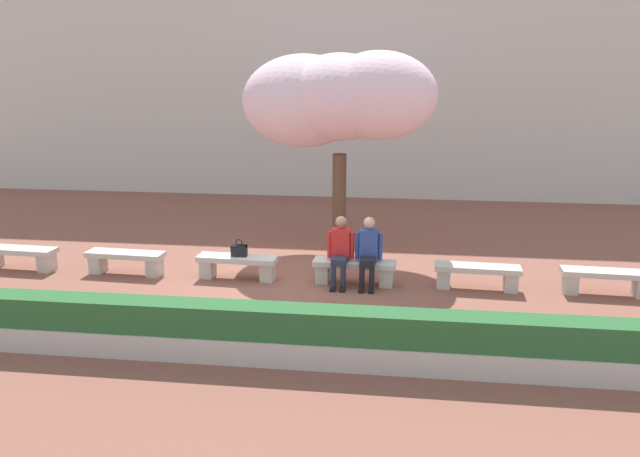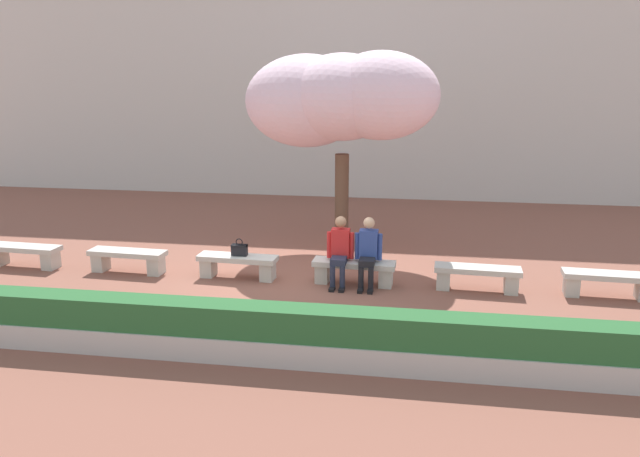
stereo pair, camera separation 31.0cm
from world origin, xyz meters
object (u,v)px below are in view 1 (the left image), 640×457
object	(u,v)px
stone_bench_east_end	(477,274)
person_seated_left	(340,248)
handbag	(239,250)
stone_bench_near_east	(354,269)
cherry_tree_main	(335,99)
stone_bench_west_end	(19,255)
stone_bench_near_west	(126,259)
stone_bench_center	(237,264)
stone_bench_far_east	(606,279)
person_seated_right	(368,249)

from	to	relation	value
stone_bench_east_end	person_seated_left	world-z (taller)	person_seated_left
handbag	stone_bench_near_east	bearing A→B (deg)	-0.28
handbag	cherry_tree_main	bearing A→B (deg)	55.00
person_seated_left	stone_bench_west_end	bearing A→B (deg)	179.53
stone_bench_near_west	stone_bench_center	distance (m)	2.25
stone_bench_near_west	stone_bench_center	world-z (taller)	same
stone_bench_center	handbag	xyz separation A→B (m)	(0.04, 0.01, 0.28)
stone_bench_near_east	person_seated_left	world-z (taller)	person_seated_left
stone_bench_center	stone_bench_far_east	world-z (taller)	same
stone_bench_near_west	stone_bench_near_east	distance (m)	4.50
person_seated_left	stone_bench_far_east	bearing A→B (deg)	0.64
stone_bench_center	person_seated_left	bearing A→B (deg)	-1.54
stone_bench_far_east	stone_bench_near_west	bearing A→B (deg)	180.00
person_seated_right	handbag	xyz separation A→B (m)	(-2.47, 0.06, -0.12)
stone_bench_center	stone_bench_near_east	world-z (taller)	same
stone_bench_center	stone_bench_east_end	distance (m)	4.50
person_seated_left	person_seated_right	distance (m)	0.52
stone_bench_far_east	cherry_tree_main	bearing A→B (deg)	155.92
cherry_tree_main	stone_bench_east_end	bearing A→B (deg)	-38.58
stone_bench_far_east	cherry_tree_main	world-z (taller)	cherry_tree_main
stone_bench_west_end	stone_bench_near_west	size ratio (longest dim) A/B	1.00
stone_bench_near_west	person_seated_left	world-z (taller)	person_seated_left
stone_bench_center	stone_bench_east_end	xyz separation A→B (m)	(4.50, 0.00, 0.00)
stone_bench_west_end	person_seated_left	distance (m)	6.51
cherry_tree_main	person_seated_right	bearing A→B (deg)	-69.47
stone_bench_near_west	person_seated_left	xyz separation A→B (m)	(4.24, -0.05, 0.40)
stone_bench_near_east	handbag	bearing A→B (deg)	179.72
stone_bench_near_west	person_seated_left	bearing A→B (deg)	-0.72
cherry_tree_main	person_seated_left	bearing A→B (deg)	-81.41
stone_bench_center	handbag	size ratio (longest dim) A/B	4.60
stone_bench_near_east	stone_bench_east_end	distance (m)	2.25
person_seated_right	stone_bench_near_west	bearing A→B (deg)	179.36
stone_bench_near_east	stone_bench_far_east	distance (m)	4.50
stone_bench_center	person_seated_left	world-z (taller)	person_seated_left
stone_bench_east_end	stone_bench_west_end	bearing A→B (deg)	180.00
stone_bench_west_end	stone_bench_east_end	distance (m)	9.01
handbag	stone_bench_west_end	bearing A→B (deg)	-179.86
stone_bench_near_west	stone_bench_east_end	xyz separation A→B (m)	(6.76, 0.00, 0.00)
stone_bench_west_end	person_seated_right	world-z (taller)	person_seated_right
stone_bench_east_end	handbag	xyz separation A→B (m)	(-4.46, 0.01, 0.28)
person_seated_left	cherry_tree_main	world-z (taller)	cherry_tree_main
stone_bench_west_end	person_seated_left	bearing A→B (deg)	-0.47
handbag	cherry_tree_main	size ratio (longest dim) A/B	0.08
stone_bench_near_west	person_seated_right	world-z (taller)	person_seated_right
stone_bench_west_end	stone_bench_east_end	bearing A→B (deg)	0.00
person_seated_right	stone_bench_near_east	bearing A→B (deg)	168.38
stone_bench_west_end	stone_bench_near_west	distance (m)	2.25
cherry_tree_main	stone_bench_near_east	bearing A→B (deg)	-74.92
stone_bench_near_east	handbag	world-z (taller)	handbag
stone_bench_near_west	cherry_tree_main	bearing A→B (deg)	30.48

